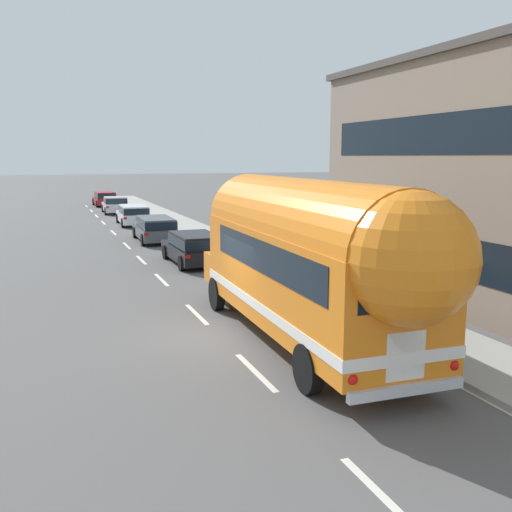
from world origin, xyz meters
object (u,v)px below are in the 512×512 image
at_px(car_second, 155,227).
at_px(car_fourth, 115,204).
at_px(car_lead, 195,246).
at_px(car_third, 133,214).
at_px(car_fifth, 105,198).
at_px(painted_bus, 312,256).

bearing_deg(car_second, car_fourth, 89.98).
bearing_deg(car_lead, car_third, 90.78).
bearing_deg(car_second, car_third, 89.42).
bearing_deg(car_fifth, car_third, -89.53).
distance_m(painted_bus, car_third, 28.06).
xyz_separation_m(car_second, car_fourth, (0.01, 17.64, -0.07)).
bearing_deg(car_second, painted_bus, -89.78).
bearing_deg(car_fourth, car_fifth, 90.45).
relative_size(car_second, car_third, 1.02).
distance_m(painted_bus, car_second, 19.60).
distance_m(car_third, car_fourth, 9.16).
bearing_deg(car_fourth, car_second, -90.02).
xyz_separation_m(car_second, car_fifth, (-0.05, 25.24, -0.02)).
relative_size(car_second, car_fifth, 1.09).
xyz_separation_m(painted_bus, car_third, (0.01, 28.02, -1.52)).
distance_m(painted_bus, car_fourth, 37.22).
height_order(painted_bus, car_third, painted_bus).
relative_size(car_lead, car_second, 0.95).
height_order(car_third, car_fourth, same).
relative_size(car_fourth, car_fifth, 1.01).
relative_size(car_third, car_fifth, 1.07).
relative_size(car_second, car_fourth, 1.08).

